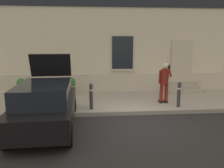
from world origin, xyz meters
name	(u,v)px	position (x,y,z in m)	size (l,w,h in m)	color
ground_plane	(133,124)	(0.00, 0.00, 0.00)	(80.00, 80.00, 0.00)	#232326
sidewalk	(122,101)	(0.00, 2.80, 0.07)	(24.00, 3.60, 0.15)	#99968E
curb_edge	(128,113)	(0.00, 0.94, 0.07)	(24.00, 0.12, 0.15)	gray
building_facade	(117,24)	(0.01, 5.29, 3.73)	(24.00, 1.52, 7.50)	beige
entrance_stoop	(182,88)	(3.45, 4.23, 0.34)	(1.82, 0.96, 0.48)	#9E998E
hatchback_car_black	(46,105)	(-2.85, -0.16, 0.80)	(1.92, 4.13, 2.34)	black
bollard_near_person	(179,93)	(2.12, 1.35, 0.71)	(0.15, 0.15, 1.04)	#333338
bollard_far_left	(91,95)	(-1.41, 1.35, 0.71)	(0.15, 0.15, 1.04)	#333338
person_on_phone	(164,80)	(1.71, 1.98, 1.15)	(0.51, 0.49, 1.75)	maroon
planter_olive	(22,86)	(-4.82, 3.95, 0.61)	(0.44, 0.44, 0.86)	#606B38
planter_terracotta	(71,86)	(-2.41, 3.98, 0.61)	(0.44, 0.44, 0.86)	#B25B38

